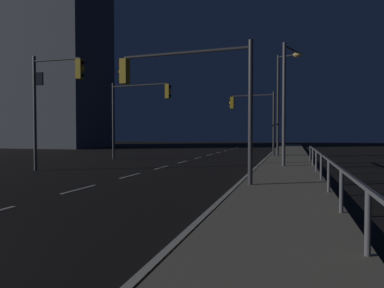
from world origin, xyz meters
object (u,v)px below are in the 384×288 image
traffic_light_near_left (253,111)px  traffic_light_overhead_east (137,104)px  street_lamp_mid_block (287,91)px  building_distant (17,29)px  traffic_light_far_left (55,91)px  traffic_light_far_center (186,84)px  street_lamp_across_street (281,96)px

traffic_light_near_left → traffic_light_overhead_east: (-7.46, -5.69, 0.25)m
street_lamp_mid_block → building_distant: building_distant is taller
traffic_light_far_left → traffic_light_overhead_east: 8.08m
traffic_light_far_center → traffic_light_far_left: (-7.61, 2.90, 0.31)m
traffic_light_near_left → street_lamp_across_street: street_lamp_across_street is taller
street_lamp_across_street → building_distant: building_distant is taller
traffic_light_far_center → street_lamp_across_street: size_ratio=0.67×
traffic_light_near_left → building_distant: (-33.12, 12.27, 12.33)m
traffic_light_far_left → traffic_light_near_left: 16.06m
street_lamp_mid_block → traffic_light_near_left: bearing=107.1°
street_lamp_mid_block → street_lamp_across_street: size_ratio=0.85×
traffic_light_overhead_east → street_lamp_mid_block: 10.66m
traffic_light_far_left → traffic_light_overhead_east: bearing=83.9°
traffic_light_far_center → street_lamp_across_street: (2.89, 16.09, 1.07)m
traffic_light_near_left → street_lamp_across_street: (2.17, -0.53, 1.09)m
traffic_light_far_center → street_lamp_across_street: 16.39m
traffic_light_overhead_east → traffic_light_far_left: bearing=-96.1°
street_lamp_mid_block → building_distant: bearing=149.5°
traffic_light_far_center → building_distant: building_distant is taller
traffic_light_far_left → street_lamp_mid_block: (11.04, 4.87, 0.19)m
traffic_light_far_left → traffic_light_overhead_east: size_ratio=1.05×
traffic_light_far_left → street_lamp_across_street: 16.88m
traffic_light_far_left → street_lamp_across_street: street_lamp_across_street is taller
traffic_light_near_left → traffic_light_overhead_east: size_ratio=0.91×
traffic_light_far_center → street_lamp_mid_block: 8.51m
traffic_light_overhead_east → street_lamp_across_street: (9.64, 5.16, 0.84)m
street_lamp_across_street → street_lamp_mid_block: bearing=-86.3°
traffic_light_far_center → traffic_light_far_left: traffic_light_far_left is taller
traffic_light_near_left → street_lamp_mid_block: street_lamp_mid_block is taller
traffic_light_far_center → traffic_light_near_left: size_ratio=1.04×
traffic_light_near_left → street_lamp_mid_block: bearing=-72.9°
traffic_light_far_center → traffic_light_near_left: (0.72, 16.63, -0.02)m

